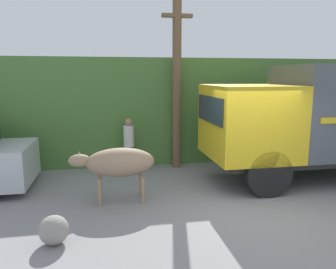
{
  "coord_description": "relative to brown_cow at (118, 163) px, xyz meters",
  "views": [
    {
      "loc": [
        -3.06,
        -6.32,
        2.84
      ],
      "look_at": [
        -1.66,
        1.16,
        1.45
      ],
      "focal_mm": 35.0,
      "sensor_mm": 36.0,
      "label": 1
    }
  ],
  "objects": [
    {
      "name": "hillside_embankment",
      "position": [
        2.85,
        6.19,
        0.78
      ],
      "size": [
        32.0,
        6.6,
        3.37
      ],
      "color": "#4C7A38",
      "rests_on": "ground_plane"
    },
    {
      "name": "ground_plane",
      "position": [
        2.85,
        -0.83,
        -0.91
      ],
      "size": [
        60.0,
        60.0,
        0.0
      ],
      "primitive_type": "plane",
      "color": "gray"
    },
    {
      "name": "roadside_rock",
      "position": [
        -1.16,
        -1.72,
        -0.66
      ],
      "size": [
        0.5,
        0.5,
        0.5
      ],
      "color": "gray",
      "rests_on": "ground_plane"
    },
    {
      "name": "pedestrian_on_hill",
      "position": [
        0.4,
        2.45,
        -0.03
      ],
      "size": [
        0.39,
        0.39,
        1.58
      ],
      "rotation": [
        0.0,
        0.0,
        3.46
      ],
      "color": "#38332D",
      "rests_on": "ground_plane"
    },
    {
      "name": "brown_cow",
      "position": [
        0.0,
        0.0,
        0.0
      ],
      "size": [
        1.89,
        0.65,
        1.24
      ],
      "rotation": [
        0.0,
        0.0,
        -0.12
      ],
      "color": "#9E7F60",
      "rests_on": "ground_plane"
    },
    {
      "name": "building_backdrop",
      "position": [
        -1.28,
        4.4,
        0.52
      ],
      "size": [
        5.98,
        2.7,
        2.83
      ],
      "color": "#B2BCAD",
      "rests_on": "ground_plane"
    },
    {
      "name": "utility_pole",
      "position": [
        1.88,
        2.58,
        1.77
      ],
      "size": [
        0.9,
        0.27,
        5.16
      ],
      "color": "brown",
      "rests_on": "ground_plane"
    }
  ]
}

